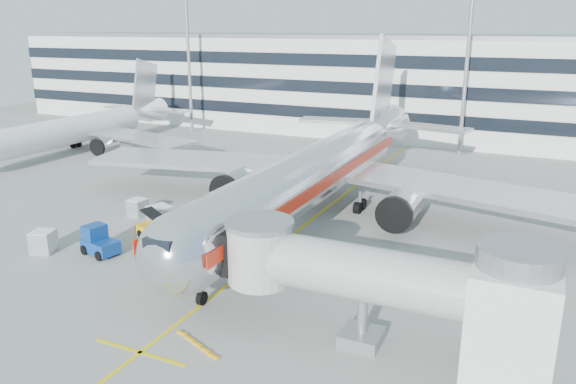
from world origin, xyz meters
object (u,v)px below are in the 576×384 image
at_px(main_jet, 320,170).
at_px(baggage_tug, 99,242).
at_px(cargo_container_left, 160,216).
at_px(cargo_container_front, 43,242).
at_px(cargo_container_right, 138,207).
at_px(belt_loader, 161,231).
at_px(ramp_worker, 200,234).

distance_m(main_jet, baggage_tug, 20.21).
height_order(main_jet, cargo_container_left, main_jet).
bearing_deg(baggage_tug, cargo_container_front, -158.87).
relative_size(main_jet, cargo_container_right, 31.45).
distance_m(belt_loader, ramp_worker, 3.68).
relative_size(belt_loader, cargo_container_right, 3.11).
height_order(baggage_tug, cargo_container_right, baggage_tug).
distance_m(cargo_container_left, ramp_worker, 5.90).
relative_size(main_jet, cargo_container_front, 24.93).
height_order(belt_loader, cargo_container_right, belt_loader).
bearing_deg(main_jet, baggage_tug, -126.22).
xyz_separation_m(main_jet, cargo_container_right, (-15.01, -7.63, -3.44)).
relative_size(main_jet, cargo_container_left, 21.99).
distance_m(main_jet, cargo_container_right, 17.19).
relative_size(baggage_tug, cargo_container_right, 2.03).
height_order(cargo_container_left, cargo_container_right, cargo_container_left).
xyz_separation_m(main_jet, cargo_container_left, (-11.30, -9.19, -3.29)).
distance_m(main_jet, cargo_container_front, 24.02).
bearing_deg(belt_loader, baggage_tug, -117.83).
distance_m(main_jet, ramp_worker, 13.02).
relative_size(baggage_tug, cargo_container_front, 1.61).
distance_m(main_jet, belt_loader, 15.34).
relative_size(cargo_container_right, cargo_container_front, 0.79).
xyz_separation_m(main_jet, baggage_tug, (-11.79, -16.09, -3.26)).
xyz_separation_m(main_jet, cargo_container_front, (-15.90, -17.68, -3.37)).
bearing_deg(ramp_worker, belt_loader, 121.46).
distance_m(belt_loader, cargo_container_right, 6.86).
bearing_deg(baggage_tug, cargo_container_left, 85.99).
xyz_separation_m(cargo_container_right, cargo_container_front, (-0.89, -10.05, 0.07)).
relative_size(cargo_container_right, ramp_worker, 0.90).
bearing_deg(cargo_container_right, main_jet, 26.93).
xyz_separation_m(cargo_container_left, cargo_container_front, (-4.60, -8.49, -0.08)).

